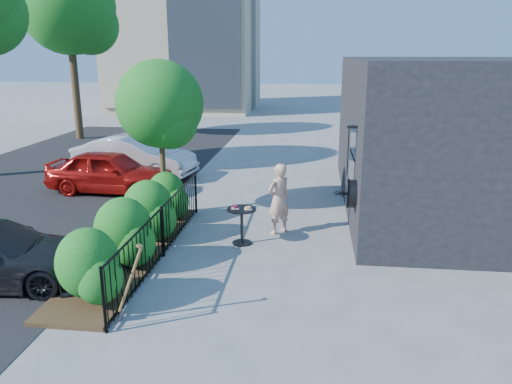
# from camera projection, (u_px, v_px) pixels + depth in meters

# --- Properties ---
(ground) EXTENTS (120.00, 120.00, 0.00)m
(ground) POSITION_uv_depth(u_px,v_px,m) (234.00, 260.00, 10.35)
(ground) COLOR gray
(ground) RESTS_ON ground
(shop_building) EXTENTS (6.22, 9.00, 4.00)m
(shop_building) POSITION_uv_depth(u_px,v_px,m) (460.00, 135.00, 13.50)
(shop_building) COLOR black
(shop_building) RESTS_ON ground
(fence) EXTENTS (0.05, 6.05, 1.10)m
(fence) POSITION_uv_depth(u_px,v_px,m) (163.00, 231.00, 10.37)
(fence) COLOR black
(fence) RESTS_ON ground
(planting_bed) EXTENTS (1.30, 6.00, 0.08)m
(planting_bed) POSITION_uv_depth(u_px,v_px,m) (132.00, 253.00, 10.58)
(planting_bed) COLOR #382616
(planting_bed) RESTS_ON ground
(shrubs) EXTENTS (1.10, 5.60, 1.24)m
(shrubs) POSITION_uv_depth(u_px,v_px,m) (136.00, 222.00, 10.49)
(shrubs) COLOR #135518
(shrubs) RESTS_ON ground
(patio_tree) EXTENTS (2.20, 2.20, 3.94)m
(patio_tree) POSITION_uv_depth(u_px,v_px,m) (162.00, 110.00, 12.49)
(patio_tree) COLOR #3F2B19
(patio_tree) RESTS_ON ground
(street) EXTENTS (9.00, 30.00, 0.01)m
(street) POSITION_uv_depth(u_px,v_px,m) (5.00, 205.00, 14.00)
(street) COLOR black
(street) RESTS_ON ground
(street_tree_far) EXTENTS (4.40, 4.40, 8.28)m
(street_tree_far) POSITION_uv_depth(u_px,v_px,m) (69.00, 13.00, 23.21)
(street_tree_far) COLOR #3F2B19
(street_tree_far) RESTS_ON ground
(cafe_table) EXTENTS (0.66, 0.66, 0.88)m
(cafe_table) POSITION_uv_depth(u_px,v_px,m) (242.00, 219.00, 11.07)
(cafe_table) COLOR black
(cafe_table) RESTS_ON ground
(woman) EXTENTS (0.72, 0.72, 1.68)m
(woman) POSITION_uv_depth(u_px,v_px,m) (279.00, 199.00, 11.67)
(woman) COLOR tan
(woman) RESTS_ON ground
(shovel) EXTENTS (0.48, 0.17, 1.35)m
(shovel) POSITION_uv_depth(u_px,v_px,m) (129.00, 287.00, 7.84)
(shovel) COLOR brown
(shovel) RESTS_ON ground
(car_red) EXTENTS (3.91, 1.79, 1.30)m
(car_red) POSITION_uv_depth(u_px,v_px,m) (110.00, 172.00, 15.15)
(car_red) COLOR #A3110D
(car_red) RESTS_ON ground
(car_silver) EXTENTS (4.39, 2.13, 1.39)m
(car_silver) POSITION_uv_depth(u_px,v_px,m) (134.00, 157.00, 17.11)
(car_silver) COLOR silver
(car_silver) RESTS_ON ground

